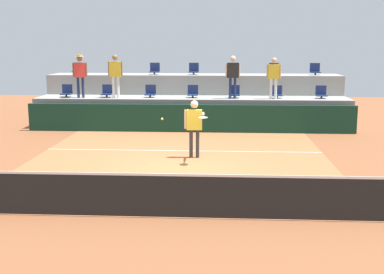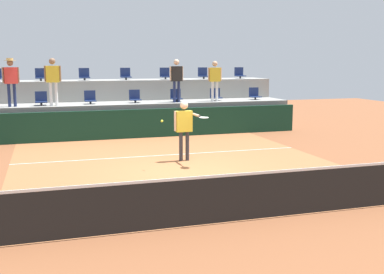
{
  "view_description": "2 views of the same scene",
  "coord_description": "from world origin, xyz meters",
  "px_view_note": "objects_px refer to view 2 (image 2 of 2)",
  "views": [
    {
      "loc": [
        1.24,
        -13.52,
        3.43
      ],
      "look_at": [
        0.53,
        -1.63,
        1.22
      ],
      "focal_mm": 46.73,
      "sensor_mm": 36.0,
      "label": 1
    },
    {
      "loc": [
        -3.45,
        -11.75,
        2.94
      ],
      "look_at": [
        -0.1,
        -0.99,
        1.12
      ],
      "focal_mm": 44.35,
      "sensor_mm": 36.0,
      "label": 2
    }
  ],
  "objects_px": {
    "stadium_chair_lower_right": "(216,95)",
    "spectator_in_grey": "(215,77)",
    "stadium_chair_lower_mid_right": "(176,96)",
    "tennis_ball": "(162,121)",
    "stadium_chair_lower_left": "(41,99)",
    "stadium_chair_lower_mid_left": "(90,98)",
    "stadium_chair_upper_left": "(41,76)",
    "spectator_in_white": "(53,77)",
    "spectator_leaning_on_rail": "(176,76)",
    "stadium_chair_upper_right": "(203,74)",
    "stadium_chair_lower_center": "(135,97)",
    "stadium_chair_upper_mid_right": "(165,74)",
    "stadium_chair_upper_mid_left": "(84,75)",
    "stadium_chair_upper_center": "(126,75)",
    "stadium_chair_upper_far_right": "(240,74)",
    "spectator_with_hat": "(11,77)",
    "stadium_chair_lower_far_right": "(255,95)",
    "tennis_player": "(185,124)"
  },
  "relations": [
    {
      "from": "stadium_chair_lower_left",
      "to": "spectator_with_hat",
      "type": "bearing_deg",
      "value": -159.27
    },
    {
      "from": "stadium_chair_lower_left",
      "to": "stadium_chair_upper_mid_right",
      "type": "distance_m",
      "value": 5.7
    },
    {
      "from": "spectator_leaning_on_rail",
      "to": "tennis_player",
      "type": "bearing_deg",
      "value": -103.04
    },
    {
      "from": "stadium_chair_lower_left",
      "to": "stadium_chair_lower_mid_left",
      "type": "xyz_separation_m",
      "value": [
        1.84,
        0.0,
        0.0
      ]
    },
    {
      "from": "stadium_chair_lower_far_right",
      "to": "stadium_chair_upper_left",
      "type": "distance_m",
      "value": 9.11
    },
    {
      "from": "stadium_chair_lower_center",
      "to": "spectator_in_grey",
      "type": "relative_size",
      "value": 0.31
    },
    {
      "from": "stadium_chair_lower_far_right",
      "to": "stadium_chair_upper_center",
      "type": "distance_m",
      "value": 5.71
    },
    {
      "from": "stadium_chair_lower_mid_left",
      "to": "stadium_chair_upper_left",
      "type": "distance_m",
      "value": 2.7
    },
    {
      "from": "stadium_chair_lower_mid_left",
      "to": "stadium_chair_upper_mid_left",
      "type": "distance_m",
      "value": 1.99
    },
    {
      "from": "stadium_chair_lower_mid_right",
      "to": "stadium_chair_upper_center",
      "type": "relative_size",
      "value": 1.0
    },
    {
      "from": "stadium_chair_upper_left",
      "to": "spectator_in_white",
      "type": "height_order",
      "value": "spectator_in_white"
    },
    {
      "from": "stadium_chair_upper_left",
      "to": "spectator_in_white",
      "type": "bearing_deg",
      "value": -78.56
    },
    {
      "from": "stadium_chair_upper_mid_right",
      "to": "tennis_ball",
      "type": "bearing_deg",
      "value": -104.7
    },
    {
      "from": "stadium_chair_upper_mid_left",
      "to": "stadium_chair_upper_far_right",
      "type": "distance_m",
      "value": 7.16
    },
    {
      "from": "stadium_chair_lower_left",
      "to": "spectator_in_grey",
      "type": "xyz_separation_m",
      "value": [
        6.91,
        -0.38,
        0.79
      ]
    },
    {
      "from": "stadium_chair_lower_center",
      "to": "stadium_chair_upper_right",
      "type": "distance_m",
      "value": 4.04
    },
    {
      "from": "tennis_player",
      "to": "stadium_chair_lower_right",
      "type": "bearing_deg",
      "value": 61.98
    },
    {
      "from": "tennis_ball",
      "to": "stadium_chair_lower_left",
      "type": "bearing_deg",
      "value": 115.11
    },
    {
      "from": "stadium_chair_upper_mid_left",
      "to": "tennis_player",
      "type": "relative_size",
      "value": 0.29
    },
    {
      "from": "spectator_with_hat",
      "to": "tennis_ball",
      "type": "height_order",
      "value": "spectator_with_hat"
    },
    {
      "from": "stadium_chair_upper_right",
      "to": "spectator_in_white",
      "type": "height_order",
      "value": "spectator_in_white"
    },
    {
      "from": "stadium_chair_lower_far_right",
      "to": "spectator_in_white",
      "type": "xyz_separation_m",
      "value": [
        -8.45,
        -0.38,
        0.87
      ]
    },
    {
      "from": "stadium_chair_upper_left",
      "to": "stadium_chair_upper_center",
      "type": "distance_m",
      "value": 3.54
    },
    {
      "from": "stadium_chair_lower_mid_left",
      "to": "stadium_chair_upper_center",
      "type": "bearing_deg",
      "value": 46.31
    },
    {
      "from": "stadium_chair_lower_mid_right",
      "to": "tennis_ball",
      "type": "bearing_deg",
      "value": -108.52
    },
    {
      "from": "stadium_chair_lower_left",
      "to": "stadium_chair_upper_center",
      "type": "relative_size",
      "value": 1.0
    },
    {
      "from": "stadium_chair_lower_left",
      "to": "stadium_chair_upper_mid_left",
      "type": "relative_size",
      "value": 1.0
    },
    {
      "from": "spectator_with_hat",
      "to": "stadium_chair_lower_mid_right",
      "type": "bearing_deg",
      "value": 3.45
    },
    {
      "from": "stadium_chair_upper_left",
      "to": "tennis_player",
      "type": "bearing_deg",
      "value": -62.33
    },
    {
      "from": "stadium_chair_lower_center",
      "to": "stadium_chair_lower_mid_right",
      "type": "bearing_deg",
      "value": 0.0
    },
    {
      "from": "stadium_chair_lower_mid_left",
      "to": "stadium_chair_upper_left",
      "type": "height_order",
      "value": "stadium_chair_upper_left"
    },
    {
      "from": "stadium_chair_lower_left",
      "to": "spectator_in_white",
      "type": "bearing_deg",
      "value": -39.9
    },
    {
      "from": "stadium_chair_lower_left",
      "to": "stadium_chair_lower_center",
      "type": "height_order",
      "value": "same"
    },
    {
      "from": "stadium_chair_lower_mid_left",
      "to": "stadium_chair_upper_mid_right",
      "type": "height_order",
      "value": "stadium_chair_upper_mid_right"
    },
    {
      "from": "stadium_chair_lower_center",
      "to": "spectator_with_hat",
      "type": "xyz_separation_m",
      "value": [
        -4.63,
        -0.38,
        0.88
      ]
    },
    {
      "from": "stadium_chair_upper_far_right",
      "to": "stadium_chair_lower_mid_right",
      "type": "bearing_deg",
      "value": -153.43
    },
    {
      "from": "stadium_chair_lower_mid_left",
      "to": "stadium_chair_lower_center",
      "type": "distance_m",
      "value": 1.78
    },
    {
      "from": "stadium_chair_lower_center",
      "to": "stadium_chair_lower_left",
      "type": "bearing_deg",
      "value": 180.0
    },
    {
      "from": "stadium_chair_upper_far_right",
      "to": "tennis_ball",
      "type": "xyz_separation_m",
      "value": [
        -5.83,
        -8.45,
        -0.99
      ]
    },
    {
      "from": "stadium_chair_upper_mid_left",
      "to": "stadium_chair_upper_right",
      "type": "relative_size",
      "value": 1.0
    },
    {
      "from": "stadium_chair_upper_mid_left",
      "to": "spectator_in_white",
      "type": "bearing_deg",
      "value": -121.36
    },
    {
      "from": "stadium_chair_upper_mid_left",
      "to": "stadium_chair_upper_left",
      "type": "bearing_deg",
      "value": 180.0
    },
    {
      "from": "spectator_leaning_on_rail",
      "to": "stadium_chair_lower_center",
      "type": "bearing_deg",
      "value": 166.86
    },
    {
      "from": "stadium_chair_lower_left",
      "to": "stadium_chair_lower_right",
      "type": "distance_m",
      "value": 7.1
    },
    {
      "from": "stadium_chair_upper_far_right",
      "to": "tennis_player",
      "type": "relative_size",
      "value": 0.29
    },
    {
      "from": "spectator_in_white",
      "to": "spectator_in_grey",
      "type": "bearing_deg",
      "value": 0.0
    },
    {
      "from": "stadium_chair_upper_left",
      "to": "stadium_chair_upper_mid_right",
      "type": "relative_size",
      "value": 1.0
    },
    {
      "from": "spectator_leaning_on_rail",
      "to": "stadium_chair_upper_right",
      "type": "bearing_deg",
      "value": 49.33
    },
    {
      "from": "stadium_chair_lower_right",
      "to": "spectator_in_grey",
      "type": "xyz_separation_m",
      "value": [
        -0.19,
        -0.38,
        0.79
      ]
    },
    {
      "from": "stadium_chair_upper_center",
      "to": "stadium_chair_upper_right",
      "type": "height_order",
      "value": "same"
    }
  ]
}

